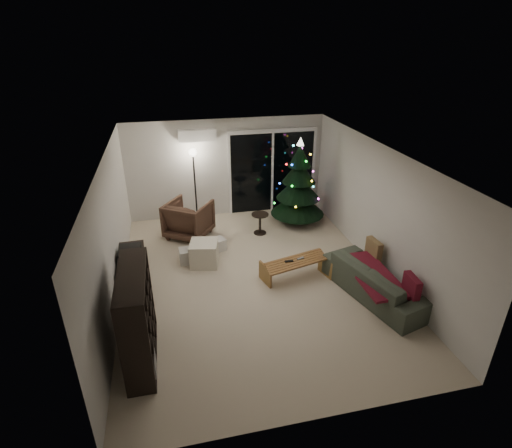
# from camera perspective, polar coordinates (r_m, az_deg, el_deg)

# --- Properties ---
(room) EXTENTS (6.50, 7.51, 2.60)m
(room) POSITION_cam_1_polar(r_m,az_deg,el_deg) (8.82, 0.54, 3.32)
(room) COLOR beige
(room) RESTS_ON ground
(bookshelf) EXTENTS (0.58, 1.50, 1.46)m
(bookshelf) POSITION_cam_1_polar(r_m,az_deg,el_deg) (6.07, -18.28, -12.84)
(bookshelf) COLOR black
(bookshelf) RESTS_ON floor
(media_cabinet) EXTENTS (0.51, 1.23, 0.76)m
(media_cabinet) POSITION_cam_1_polar(r_m,az_deg,el_deg) (7.70, -17.07, -6.90)
(media_cabinet) COLOR black
(media_cabinet) RESTS_ON floor
(stereo) EXTENTS (0.38, 0.45, 0.16)m
(stereo) POSITION_cam_1_polar(r_m,az_deg,el_deg) (7.47, -17.52, -3.92)
(stereo) COLOR black
(stereo) RESTS_ON media_cabinet
(armchair) EXTENTS (1.30, 1.31, 0.87)m
(armchair) POSITION_cam_1_polar(r_m,az_deg,el_deg) (9.45, -9.59, 0.69)
(armchair) COLOR #422E1F
(armchair) RESTS_ON floor
(ottoman) EXTENTS (0.66, 0.66, 0.50)m
(ottoman) POSITION_cam_1_polar(r_m,az_deg,el_deg) (8.35, -7.41, -4.16)
(ottoman) COLOR beige
(ottoman) RESTS_ON floor
(cardboard_box_a) EXTENTS (0.43, 0.34, 0.30)m
(cardboard_box_a) POSITION_cam_1_polar(r_m,az_deg,el_deg) (8.52, -9.46, -4.45)
(cardboard_box_a) COLOR silver
(cardboard_box_a) RESTS_ON floor
(cardboard_box_b) EXTENTS (0.46, 0.40, 0.26)m
(cardboard_box_b) POSITION_cam_1_polar(r_m,az_deg,el_deg) (8.88, -5.68, -2.98)
(cardboard_box_b) COLOR silver
(cardboard_box_b) RESTS_ON floor
(side_table) EXTENTS (0.45, 0.45, 0.51)m
(side_table) POSITION_cam_1_polar(r_m,az_deg,el_deg) (9.52, 0.57, 0.06)
(side_table) COLOR black
(side_table) RESTS_ON floor
(floor_lamp) EXTENTS (0.29, 0.29, 1.84)m
(floor_lamp) POSITION_cam_1_polar(r_m,az_deg,el_deg) (9.97, -8.67, 5.15)
(floor_lamp) COLOR black
(floor_lamp) RESTS_ON floor
(sofa) EXTENTS (1.37, 2.29, 0.63)m
(sofa) POSITION_cam_1_polar(r_m,az_deg,el_deg) (7.63, 16.84, -7.75)
(sofa) COLOR #3F443C
(sofa) RESTS_ON floor
(sofa_throw) EXTENTS (0.67, 1.55, 0.05)m
(sofa_throw) POSITION_cam_1_polar(r_m,az_deg,el_deg) (7.51, 16.30, -6.97)
(sofa_throw) COLOR maroon
(sofa_throw) RESTS_ON sofa
(cushion_a) EXTENTS (0.16, 0.42, 0.41)m
(cushion_a) POSITION_cam_1_polar(r_m,az_deg,el_deg) (8.10, 16.47, -3.54)
(cushion_a) COLOR #87684B
(cushion_a) RESTS_ON sofa
(cushion_b) EXTENTS (0.15, 0.42, 0.41)m
(cushion_b) POSITION_cam_1_polar(r_m,az_deg,el_deg) (7.17, 21.31, -8.44)
(cushion_b) COLOR maroon
(cushion_b) RESTS_ON sofa
(coffee_table) EXTENTS (1.37, 0.77, 0.41)m
(coffee_table) POSITION_cam_1_polar(r_m,az_deg,el_deg) (7.86, 5.73, -6.52)
(coffee_table) COLOR olive
(coffee_table) RESTS_ON floor
(remote_a) EXTENTS (0.16, 0.05, 0.02)m
(remote_a) POSITION_cam_1_polar(r_m,az_deg,el_deg) (7.70, 4.73, -5.31)
(remote_a) COLOR black
(remote_a) RESTS_ON coffee_table
(remote_b) EXTENTS (0.16, 0.09, 0.02)m
(remote_b) POSITION_cam_1_polar(r_m,az_deg,el_deg) (7.82, 6.38, -4.90)
(remote_b) COLOR slate
(remote_b) RESTS_ON coffee_table
(christmas_tree) EXTENTS (1.67, 1.67, 2.17)m
(christmas_tree) POSITION_cam_1_polar(r_m,az_deg,el_deg) (9.84, 6.12, 6.03)
(christmas_tree) COLOR black
(christmas_tree) RESTS_ON floor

